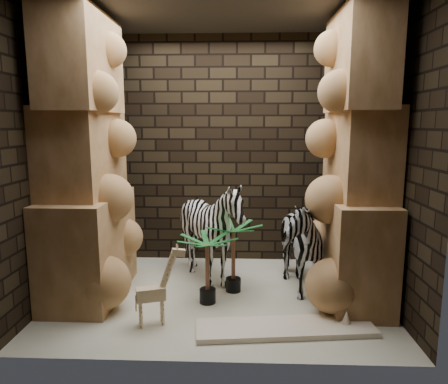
{
  "coord_description": "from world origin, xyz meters",
  "views": [
    {
      "loc": [
        0.22,
        -4.18,
        1.85
      ],
      "look_at": [
        0.06,
        0.15,
        1.13
      ],
      "focal_mm": 32.54,
      "sensor_mm": 36.0,
      "label": 1
    }
  ],
  "objects_px": {
    "zebra_right": "(292,235)",
    "giraffe_toy": "(151,285)",
    "palm_back": "(207,269)",
    "palm_front": "(233,257)",
    "zebra_left": "(211,236)",
    "surfboard": "(285,328)"
  },
  "relations": [
    {
      "from": "giraffe_toy",
      "to": "palm_back",
      "type": "relative_size",
      "value": 1.06
    },
    {
      "from": "giraffe_toy",
      "to": "palm_front",
      "type": "height_order",
      "value": "palm_front"
    },
    {
      "from": "zebra_right",
      "to": "palm_front",
      "type": "bearing_deg",
      "value": 175.19
    },
    {
      "from": "zebra_right",
      "to": "surfboard",
      "type": "bearing_deg",
      "value": -111.45
    },
    {
      "from": "surfboard",
      "to": "zebra_right",
      "type": "bearing_deg",
      "value": 73.78
    },
    {
      "from": "surfboard",
      "to": "zebra_left",
      "type": "bearing_deg",
      "value": 117.56
    },
    {
      "from": "zebra_right",
      "to": "palm_back",
      "type": "distance_m",
      "value": 1.03
    },
    {
      "from": "zebra_left",
      "to": "palm_front",
      "type": "bearing_deg",
      "value": -32.49
    },
    {
      "from": "zebra_left",
      "to": "giraffe_toy",
      "type": "distance_m",
      "value": 1.18
    },
    {
      "from": "giraffe_toy",
      "to": "zebra_right",
      "type": "bearing_deg",
      "value": 13.37
    },
    {
      "from": "zebra_left",
      "to": "palm_back",
      "type": "bearing_deg",
      "value": -79.43
    },
    {
      "from": "palm_front",
      "to": "surfboard",
      "type": "distance_m",
      "value": 1.06
    },
    {
      "from": "zebra_left",
      "to": "palm_front",
      "type": "relative_size",
      "value": 1.57
    },
    {
      "from": "palm_back",
      "to": "surfboard",
      "type": "xyz_separation_m",
      "value": [
        0.75,
        -0.56,
        -0.34
      ]
    },
    {
      "from": "zebra_right",
      "to": "zebra_left",
      "type": "distance_m",
      "value": 0.93
    },
    {
      "from": "zebra_left",
      "to": "surfboard",
      "type": "xyz_separation_m",
      "value": [
        0.75,
        -1.12,
        -0.54
      ]
    },
    {
      "from": "giraffe_toy",
      "to": "palm_back",
      "type": "height_order",
      "value": "giraffe_toy"
    },
    {
      "from": "palm_back",
      "to": "palm_front",
      "type": "bearing_deg",
      "value": 49.63
    },
    {
      "from": "palm_front",
      "to": "giraffe_toy",
      "type": "bearing_deg",
      "value": -132.76
    },
    {
      "from": "giraffe_toy",
      "to": "surfboard",
      "type": "distance_m",
      "value": 1.29
    },
    {
      "from": "palm_front",
      "to": "surfboard",
      "type": "relative_size",
      "value": 0.49
    },
    {
      "from": "zebra_right",
      "to": "giraffe_toy",
      "type": "relative_size",
      "value": 1.65
    }
  ]
}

